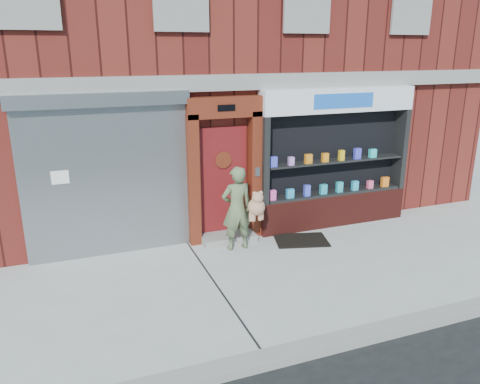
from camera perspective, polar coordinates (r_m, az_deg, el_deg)
ground at (r=8.47m, az=7.26°, el=-9.44°), size 80.00×80.00×0.00m
curb at (r=6.88m, az=16.01°, el=-16.21°), size 60.00×0.30×0.12m
building at (r=13.17m, az=-4.95°, el=18.03°), size 12.00×8.16×8.00m
shutter_bay at (r=8.84m, az=-16.00°, el=3.03°), size 3.10×0.30×3.04m
red_door_bay at (r=9.29m, az=-1.90°, el=2.68°), size 1.52×0.58×2.90m
pharmacy_bay at (r=10.33m, az=11.43°, el=3.34°), size 3.50×0.41×3.00m
woman at (r=8.96m, az=-0.11°, el=-1.98°), size 0.81×0.55×1.66m
doormat at (r=9.69m, az=7.47°, el=-5.85°), size 1.21×0.99×0.03m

